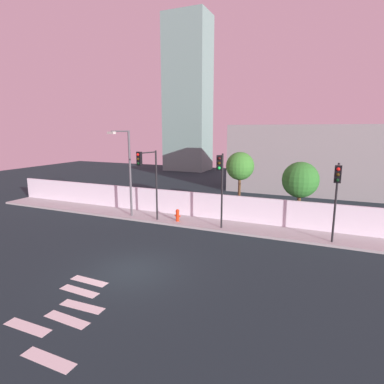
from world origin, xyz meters
The scene contains 13 objects.
ground_plane centered at (0.00, 0.00, 0.00)m, with size 80.00×80.00×0.00m, color #19272B.
sidewalk centered at (0.00, 8.20, 0.07)m, with size 36.00×2.40×0.15m, color #A2A2A2.
perimeter_wall centered at (0.00, 9.49, 1.05)m, with size 36.00×0.18×1.80m, color silver.
crosswalk_marking centered at (-0.26, -3.67, 0.00)m, with size 4.04×4.73×0.01m.
traffic_light_left centered at (-3.07, 6.72, 3.75)m, with size 0.59×1.83×4.93m.
traffic_light_center centered at (8.57, 6.80, 3.48)m, with size 0.35×1.63×4.54m.
traffic_light_right centered at (2.06, 6.83, 3.70)m, with size 0.49×1.60×4.86m.
street_lamp_curbside centered at (-5.23, 7.50, 3.88)m, with size 0.67×1.86×6.27m.
fire_hydrant centered at (-1.38, 7.78, 0.61)m, with size 0.44×0.26×0.86m.
roadside_tree_leftmost centered at (2.31, 10.43, 3.90)m, with size 2.00×2.00×4.93m.
roadside_tree_midleft centered at (6.44, 10.43, 3.18)m, with size 2.40×2.40×4.40m.
low_building_distant centered at (5.74, 23.49, 3.48)m, with size 15.06×6.00×6.96m, color gray.
tower_on_skyline centered at (-12.96, 35.49, 11.78)m, with size 6.72×5.00×23.56m, color gray.
Camera 1 is at (8.03, -11.43, 6.49)m, focal length 29.49 mm.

